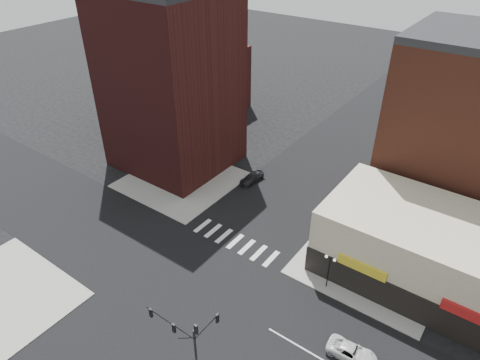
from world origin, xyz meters
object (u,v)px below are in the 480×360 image
Objects in this scene: white_suv at (352,352)px; traffic_signal at (189,338)px; street_lamp_ne at (330,264)px; dark_sedan_north at (252,178)px.

traffic_signal is at bearing 129.22° from white_suv.
street_lamp_ne is 0.98× the size of dark_sedan_north.
street_lamp_ne is (4.76, 15.83, -1.67)m from traffic_signal.
street_lamp_ne is at bearing 37.84° from white_suv.
street_lamp_ne reaches higher than white_suv.
white_suv reaches higher than dark_sedan_north.
dark_sedan_north is at bearing 48.05° from white_suv.
street_lamp_ne is 0.93× the size of white_suv.
white_suv is (10.29, 9.62, -4.34)m from traffic_signal.
white_suv is at bearing -32.32° from dark_sedan_north.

